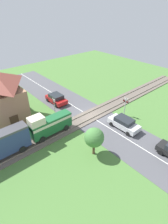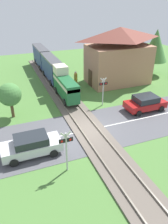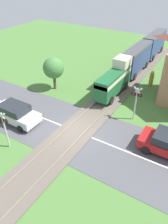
{
  "view_description": "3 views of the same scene",
  "coord_description": "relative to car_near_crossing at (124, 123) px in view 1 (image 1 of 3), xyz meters",
  "views": [
    {
      "loc": [
        -15.72,
        14.8,
        14.28
      ],
      "look_at": [
        0.0,
        1.15,
        1.2
      ],
      "focal_mm": 28.0,
      "sensor_mm": 36.0,
      "label": 1
    },
    {
      "loc": [
        -6.16,
        -14.56,
        10.34
      ],
      "look_at": [
        0.0,
        1.15,
        1.2
      ],
      "focal_mm": 35.0,
      "sensor_mm": 36.0,
      "label": 2
    },
    {
      "loc": [
        7.47,
        -10.99,
        10.97
      ],
      "look_at": [
        0.0,
        1.15,
        1.2
      ],
      "focal_mm": 35.0,
      "sensor_mm": 36.0,
      "label": 3
    }
  ],
  "objects": [
    {
      "name": "car_near_crossing",
      "position": [
        0.0,
        0.0,
        0.0
      ],
      "size": [
        4.24,
        1.94,
        1.55
      ],
      "color": "silver",
      "rests_on": "ground_plane"
    },
    {
      "name": "ground_plane",
      "position": [
        5.05,
        1.44,
        -0.81
      ],
      "size": [
        60.0,
        60.0,
        0.0
      ],
      "primitive_type": "plane",
      "color": "#4C7A38"
    },
    {
      "name": "road_surface",
      "position": [
        5.05,
        1.44,
        -0.8
      ],
      "size": [
        48.0,
        6.4,
        0.02
      ],
      "color": "#515156",
      "rests_on": "ground_plane"
    },
    {
      "name": "car_far_side",
      "position": [
        11.75,
        2.88,
        -0.02
      ],
      "size": [
        4.05,
        2.07,
        1.52
      ],
      "color": "#A81919",
      "rests_on": "ground_plane"
    },
    {
      "name": "crossing_signal_west_approach",
      "position": [
        1.87,
        -2.49,
        1.15
      ],
      "size": [
        0.9,
        0.18,
        3.05
      ],
      "color": "#B7B7B7",
      "rests_on": "ground_plane"
    },
    {
      "name": "station_building",
      "position": [
        13.0,
        10.91,
        2.57
      ],
      "size": [
        8.28,
        5.05,
        6.93
      ],
      "color": "#AD7A5B",
      "rests_on": "ground_plane"
    },
    {
      "name": "track_bed",
      "position": [
        5.05,
        1.44,
        -0.74
      ],
      "size": [
        2.8,
        48.0,
        0.24
      ],
      "color": "#665B51",
      "rests_on": "ground_plane"
    },
    {
      "name": "tree_roadside_hedge",
      "position": [
        -0.76,
        6.23,
        1.48
      ],
      "size": [
        2.12,
        2.12,
        3.37
      ],
      "color": "brown",
      "rests_on": "ground_plane"
    },
    {
      "name": "crossing_signal_east_approach",
      "position": [
        8.24,
        5.37,
        1.15
      ],
      "size": [
        0.9,
        0.18,
        3.05
      ],
      "color": "#B7B7B7",
      "rests_on": "ground_plane"
    },
    {
      "name": "pedestrian_by_station",
      "position": [
        7.61,
        12.01,
        -0.01
      ],
      "size": [
        0.44,
        0.44,
        1.76
      ],
      "color": "gold",
      "rests_on": "ground_plane"
    }
  ]
}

